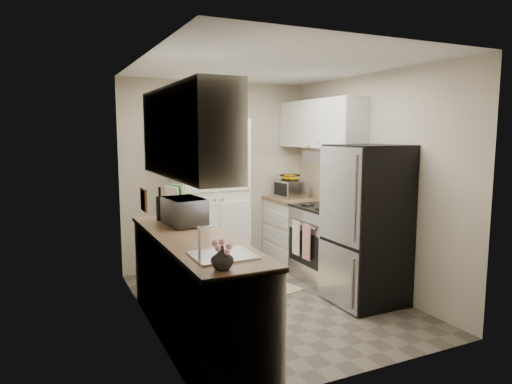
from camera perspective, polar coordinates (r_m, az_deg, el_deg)
ground at (r=5.08m, az=1.81°, el=-13.61°), size 3.20×3.20×0.00m
room_shell at (r=4.73m, az=1.76°, el=5.03°), size 2.64×3.24×2.52m
pantry_cabinet at (r=5.93m, az=-5.69°, el=-0.58°), size 0.90×0.55×2.00m
base_cabinet_left at (r=4.20m, az=-7.74°, el=-11.90°), size 0.60×2.30×0.88m
countertop_left at (r=4.07m, az=-7.86°, el=-5.78°), size 0.63×2.33×0.04m
base_cabinet_right at (r=6.41m, az=4.86°, el=-5.04°), size 0.60×0.80×0.88m
countertop_right at (r=6.33m, az=4.91°, el=-0.97°), size 0.63×0.83×0.04m
electric_range at (r=5.74m, az=8.77°, el=-6.21°), size 0.71×0.78×1.13m
refrigerator at (r=5.01m, az=13.67°, el=-3.99°), size 0.70×0.72×1.70m
microwave at (r=4.55m, az=-8.89°, el=-2.42°), size 0.38×0.52×0.27m
wine_bottle at (r=4.81m, az=-11.92°, el=-1.65°), size 0.08×0.08×0.32m
flower_vase at (r=3.07m, az=-4.24°, el=-8.20°), size 0.17×0.17×0.16m
cutting_board at (r=5.15m, az=-9.93°, el=-0.89°), size 0.10×0.27×0.34m
toaster_oven at (r=6.42m, az=4.36°, el=0.42°), size 0.34×0.43×0.24m
fruit_basket at (r=6.36m, az=4.25°, el=2.01°), size 0.36×0.36×0.12m
kitchen_mat at (r=5.60m, az=0.66°, el=-11.49°), size 0.76×1.00×0.01m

